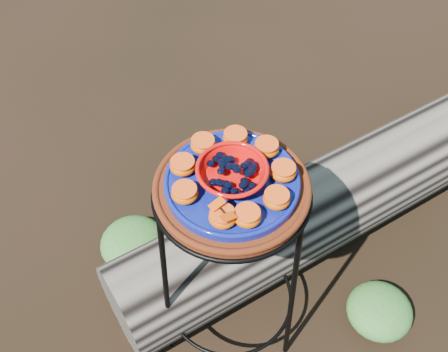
# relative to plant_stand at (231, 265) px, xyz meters

# --- Properties ---
(ground) EXTENTS (60.00, 60.00, 0.00)m
(ground) POSITION_rel_plant_stand_xyz_m (0.00, 0.00, -0.35)
(ground) COLOR black
(plant_stand) EXTENTS (0.44, 0.44, 0.70)m
(plant_stand) POSITION_rel_plant_stand_xyz_m (0.00, 0.00, 0.00)
(plant_stand) COLOR black
(plant_stand) RESTS_ON ground
(terracotta_saucer) EXTENTS (0.39, 0.39, 0.03)m
(terracotta_saucer) POSITION_rel_plant_stand_xyz_m (0.00, 0.00, 0.37)
(terracotta_saucer) COLOR #460E0A
(terracotta_saucer) RESTS_ON plant_stand
(cobalt_plate) EXTENTS (0.33, 0.33, 0.02)m
(cobalt_plate) POSITION_rel_plant_stand_xyz_m (0.00, 0.00, 0.39)
(cobalt_plate) COLOR #001560
(cobalt_plate) RESTS_ON terracotta_saucer
(red_bowl) EXTENTS (0.17, 0.17, 0.05)m
(red_bowl) POSITION_rel_plant_stand_xyz_m (0.00, 0.00, 0.43)
(red_bowl) COLOR red
(red_bowl) RESTS_ON cobalt_plate
(glass_gems) EXTENTS (0.13, 0.13, 0.02)m
(glass_gems) POSITION_rel_plant_stand_xyz_m (0.00, 0.00, 0.46)
(glass_gems) COLOR black
(glass_gems) RESTS_ON red_bowl
(orange_half_0) EXTENTS (0.06, 0.06, 0.04)m
(orange_half_0) POSITION_rel_plant_stand_xyz_m (-0.02, -0.12, 0.42)
(orange_half_0) COLOR #CA3C00
(orange_half_0) RESTS_ON cobalt_plate
(orange_half_1) EXTENTS (0.06, 0.06, 0.04)m
(orange_half_1) POSITION_rel_plant_stand_xyz_m (0.04, -0.12, 0.42)
(orange_half_1) COLOR #CA3C00
(orange_half_1) RESTS_ON cobalt_plate
(orange_half_2) EXTENTS (0.06, 0.06, 0.04)m
(orange_half_2) POSITION_rel_plant_stand_xyz_m (0.11, -0.06, 0.42)
(orange_half_2) COLOR #CA3C00
(orange_half_2) RESTS_ON cobalt_plate
(orange_half_3) EXTENTS (0.06, 0.06, 0.04)m
(orange_half_3) POSITION_rel_plant_stand_xyz_m (0.12, 0.02, 0.42)
(orange_half_3) COLOR #CA3C00
(orange_half_3) RESTS_ON cobalt_plate
(orange_half_4) EXTENTS (0.06, 0.06, 0.04)m
(orange_half_4) POSITION_rel_plant_stand_xyz_m (0.08, 0.09, 0.42)
(orange_half_4) COLOR #CA3C00
(orange_half_4) RESTS_ON cobalt_plate
(orange_half_5) EXTENTS (0.06, 0.06, 0.04)m
(orange_half_5) POSITION_rel_plant_stand_xyz_m (0.00, 0.12, 0.42)
(orange_half_5) COLOR #CA3C00
(orange_half_5) RESTS_ON cobalt_plate
(orange_half_6) EXTENTS (0.06, 0.06, 0.04)m
(orange_half_6) POSITION_rel_plant_stand_xyz_m (-0.08, 0.10, 0.42)
(orange_half_6) COLOR #CA3C00
(orange_half_6) RESTS_ON cobalt_plate
(orange_half_7) EXTENTS (0.06, 0.06, 0.04)m
(orange_half_7) POSITION_rel_plant_stand_xyz_m (-0.12, 0.02, 0.42)
(orange_half_7) COLOR #CA3C00
(orange_half_7) RESTS_ON cobalt_plate
(orange_half_8) EXTENTS (0.06, 0.06, 0.04)m
(orange_half_8) POSITION_rel_plant_stand_xyz_m (-0.11, -0.06, 0.42)
(orange_half_8) COLOR #CA3C00
(orange_half_8) RESTS_ON cobalt_plate
(butterfly) EXTENTS (0.09, 0.09, 0.01)m
(butterfly) POSITION_rel_plant_stand_xyz_m (-0.02, -0.12, 0.45)
(butterfly) COLOR #D04204
(butterfly) RESTS_ON orange_half_0
(driftwood_log) EXTENTS (1.68, 1.36, 0.32)m
(driftwood_log) POSITION_rel_plant_stand_xyz_m (0.36, 0.41, -0.19)
(driftwood_log) COLOR black
(driftwood_log) RESTS_ON ground
(foliage_left) EXTENTS (0.24, 0.24, 0.12)m
(foliage_left) POSITION_rel_plant_stand_xyz_m (-0.37, 0.24, -0.29)
(foliage_left) COLOR #22571B
(foliage_left) RESTS_ON ground
(foliage_right) EXTENTS (0.22, 0.22, 0.11)m
(foliage_right) POSITION_rel_plant_stand_xyz_m (0.51, 0.02, -0.29)
(foliage_right) COLOR #22571B
(foliage_right) RESTS_ON ground
(foliage_back) EXTENTS (0.35, 0.35, 0.18)m
(foliage_back) POSITION_rel_plant_stand_xyz_m (-0.09, 0.44, -0.26)
(foliage_back) COLOR #22571B
(foliage_back) RESTS_ON ground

